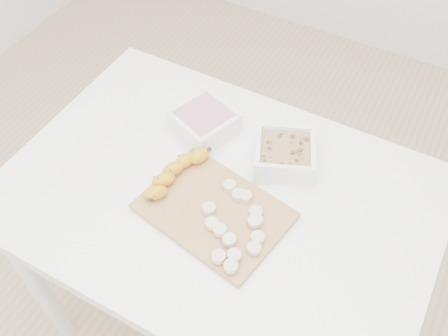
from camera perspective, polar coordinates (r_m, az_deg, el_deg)
The scene contains 7 objects.
ground at distance 1.82m, azimuth -0.47°, elevation -16.97°, with size 3.50×3.50×0.00m, color #C6AD89.
table at distance 1.24m, azimuth -0.67°, elevation -5.49°, with size 1.00×0.70×0.75m.
bowl_yogurt at distance 1.27m, azimuth -2.26°, elevation 5.28°, with size 0.18×0.18×0.06m.
bowl_granola at distance 1.20m, azimuth 6.92°, elevation 1.57°, with size 0.18×0.18×0.07m.
cutting_board at distance 1.12m, azimuth -1.16°, elevation -4.95°, with size 0.32×0.23×0.01m, color #B68248.
banana at distance 1.16m, azimuth -5.63°, elevation -0.60°, with size 0.05×0.19×0.03m, color #C38F11, non-canonical shape.
banana_slices at distance 1.08m, azimuth 1.42°, elevation -6.60°, with size 0.16×0.21×0.02m.
Camera 1 is at (0.34, -0.60, 1.69)m, focal length 40.00 mm.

